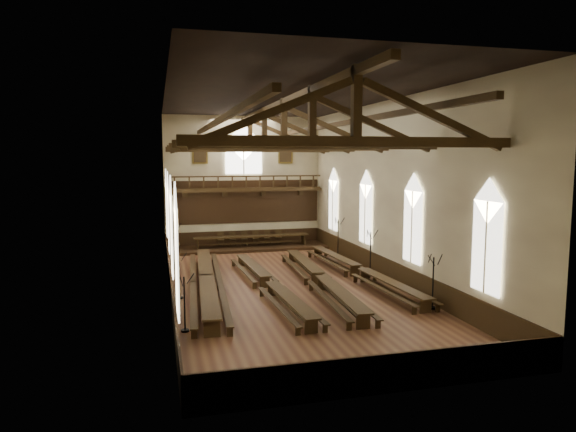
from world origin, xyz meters
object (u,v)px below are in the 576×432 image
object	(u,v)px
candelabrum_right_near	(433,292)
candelabrum_right_far	(338,245)
high_table	(252,237)
candelabrum_right_mid	(370,261)
candelabrum_left_mid	(179,285)
refectory_row_c	(320,277)
dais	(252,248)
refectory_row_b	(268,282)
refectory_row_d	(360,270)
candelabrum_left_near	(185,314)
refectory_row_a	(207,279)
candelabrum_left_far	(174,255)

from	to	relation	value
candelabrum_right_near	candelabrum_right_far	xyz separation A→B (m)	(-0.00, 12.64, 0.07)
high_table	candelabrum_right_mid	bearing A→B (deg)	-62.55
high_table	candelabrum_left_mid	bearing A→B (deg)	-115.09
refectory_row_c	dais	bearing A→B (deg)	96.83
refectory_row_b	candelabrum_right_mid	xyz separation A→B (m)	(6.61, 2.31, 0.31)
refectory_row_c	dais	xyz separation A→B (m)	(-1.45, 12.14, -0.44)
refectory_row_d	candelabrum_right_mid	world-z (taller)	candelabrum_right_mid
candelabrum_left_near	candelabrum_right_near	world-z (taller)	candelabrum_right_near
refectory_row_a	candelabrum_left_near	bearing A→B (deg)	-103.05
refectory_row_c	candelabrum_right_far	bearing A→B (deg)	63.79
refectory_row_c	candelabrum_left_far	xyz separation A→B (m)	(-7.33, 6.63, 0.33)
refectory_row_b	candelabrum_right_far	size ratio (longest dim) A/B	5.02
candelabrum_left_near	candelabrum_right_mid	size ratio (longest dim) A/B	0.88
candelabrum_right_mid	candelabrum_right_near	bearing A→B (deg)	-90.00
refectory_row_c	refectory_row_b	bearing A→B (deg)	-175.59
candelabrum_right_far	refectory_row_c	bearing A→B (deg)	-116.21
dais	candelabrum_left_mid	bearing A→B (deg)	-115.09
refectory_row_c	candelabrum_right_far	xyz separation A→B (m)	(3.77, 7.65, 0.30)
refectory_row_a	refectory_row_c	size ratio (longest dim) A/B	1.06
dais	high_table	world-z (taller)	high_table
candelabrum_left_near	candelabrum_right_near	distance (m)	11.11
refectory_row_a	refectory_row_c	world-z (taller)	refectory_row_a
candelabrum_left_far	candelabrum_right_far	world-z (taller)	candelabrum_left_far
candelabrum_left_far	candelabrum_right_far	distance (m)	11.15
refectory_row_c	dais	distance (m)	12.24
refectory_row_b	candelabrum_right_near	xyz separation A→B (m)	(6.61, -4.76, 0.27)
refectory_row_c	candelabrum_right_near	bearing A→B (deg)	-52.89
candelabrum_left_near	candelabrum_right_near	xyz separation A→B (m)	(11.10, 0.36, 0.05)
refectory_row_c	candelabrum_left_mid	bearing A→B (deg)	-176.81
refectory_row_b	candelabrum_right_near	distance (m)	8.15
refectory_row_d	candelabrum_left_mid	xyz separation A→B (m)	(-10.09, -1.62, 0.17)
refectory_row_a	candelabrum_right_near	world-z (taller)	candelabrum_right_near
high_table	dais	bearing A→B (deg)	0.00
refectory_row_d	candelabrum_right_near	bearing A→B (deg)	-80.77
refectory_row_a	high_table	world-z (taller)	high_table
dais	candelabrum_right_far	distance (m)	6.93
refectory_row_b	candelabrum_left_mid	distance (m)	4.49
candelabrum_left_mid	candelabrum_left_far	distance (m)	7.04
dais	candelabrum_left_far	distance (m)	8.10
candelabrum_right_near	refectory_row_d	bearing A→B (deg)	99.23
candelabrum_right_near	refectory_row_a	bearing A→B (deg)	148.63
high_table	candelabrum_left_far	xyz separation A→B (m)	(-5.88, -5.52, -0.02)
dais	candelabrum_left_near	world-z (taller)	candelabrum_left_near
high_table	refectory_row_c	bearing A→B (deg)	-83.17
candelabrum_left_near	candelabrum_left_mid	size ratio (longest dim) A/B	1.03
high_table	candelabrum_left_mid	distance (m)	13.86
high_table	candelabrum_left_near	size ratio (longest dim) A/B	3.70
candelabrum_left_mid	refectory_row_d	bearing A→B (deg)	9.14
candelabrum_left_near	candelabrum_right_mid	bearing A→B (deg)	33.81
refectory_row_d	candelabrum_right_mid	xyz separation A→B (m)	(1.01, 0.88, 0.29)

